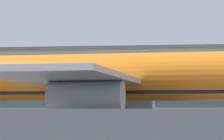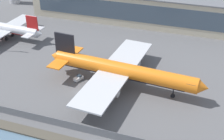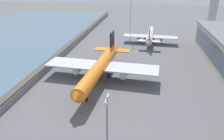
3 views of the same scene
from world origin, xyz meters
name	(u,v)px [view 3 (image 3 of 3)]	position (x,y,z in m)	size (l,w,h in m)	color
ground_plane	(88,68)	(0.00, 0.00, 0.00)	(500.00, 500.00, 0.00)	#565659
shoreline_seawall	(45,64)	(0.00, -20.50, 0.25)	(320.00, 3.00, 0.50)	#474238
perimeter_fence	(54,63)	(0.00, -16.00, 1.21)	(280.00, 0.10, 2.42)	slate
cargo_jet_orange	(101,66)	(10.98, 7.93, 5.57)	(51.77, 44.71, 14.61)	orange
passenger_jet_silver	(150,35)	(-45.17, 27.02, 4.39)	(38.01, 32.44, 11.50)	silver
baggage_tug	(104,64)	(-2.85, 6.44, 0.81)	(2.72, 3.57, 1.80)	white
ops_van	(148,39)	(-48.35, 26.13, 1.28)	(3.64, 5.60, 2.48)	red
control_tower	(214,4)	(-67.23, 66.56, 21.17)	(10.80, 10.80, 37.03)	#ADADB2
apron_light_mast_apron_west	(107,140)	(57.24, 18.89, 11.11)	(3.20, 0.40, 19.69)	gray
apron_light_mast_apron_east	(131,19)	(-48.29, 14.44, 13.70)	(3.20, 0.40, 24.78)	gray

